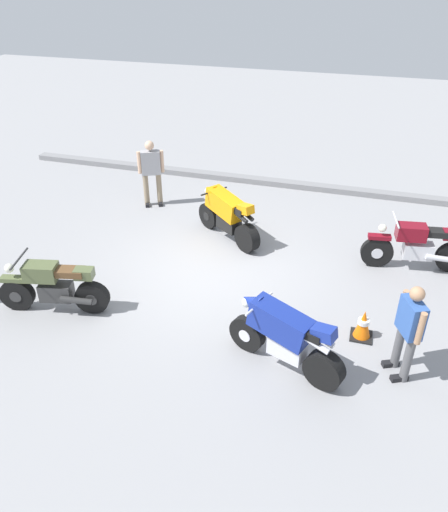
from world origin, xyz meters
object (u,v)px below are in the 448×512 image
at_px(person_in_blue_shirt, 409,327).
at_px(motorcycle_olive_vintage, 53,287).
at_px(motorcycle_maroon_cruiser, 417,246).
at_px(traffic_cone, 363,324).
at_px(person_in_gray_shirt, 151,169).
at_px(motorcycle_orange_sportbike, 227,214).
at_px(motorcycle_blue_sportbike, 284,336).

bearing_deg(person_in_blue_shirt, motorcycle_olive_vintage, -23.79).
distance_m(motorcycle_maroon_cruiser, traffic_cone, 2.61).
relative_size(motorcycle_maroon_cruiser, person_in_gray_shirt, 1.26).
bearing_deg(motorcycle_orange_sportbike, motorcycle_blue_sportbike, 153.69).
bearing_deg(person_in_gray_shirt, motorcycle_blue_sportbike, 15.83).
bearing_deg(person_in_gray_shirt, person_in_blue_shirt, 27.69).
height_order(motorcycle_olive_vintage, motorcycle_maroon_cruiser, motorcycle_maroon_cruiser).
bearing_deg(motorcycle_orange_sportbike, person_in_gray_shirt, 8.63).
xyz_separation_m(motorcycle_maroon_cruiser, traffic_cone, (-0.86, -2.45, -0.26)).
height_order(motorcycle_olive_vintage, motorcycle_orange_sportbike, motorcycle_orange_sportbike).
height_order(person_in_gray_shirt, traffic_cone, person_in_gray_shirt).
xyz_separation_m(motorcycle_blue_sportbike, motorcycle_maroon_cruiser, (2.00, 3.48, -0.07)).
xyz_separation_m(motorcycle_orange_sportbike, person_in_blue_shirt, (3.66, -3.29, 0.29)).
bearing_deg(motorcycle_olive_vintage, traffic_cone, 175.93).
relative_size(motorcycle_orange_sportbike, traffic_cone, 3.20).
xyz_separation_m(motorcycle_blue_sportbike, person_in_gray_shirt, (-4.20, 4.79, 0.34)).
bearing_deg(traffic_cone, motorcycle_orange_sportbike, 139.74).
xyz_separation_m(person_in_blue_shirt, traffic_cone, (-0.59, 0.69, -0.62)).
distance_m(motorcycle_blue_sportbike, motorcycle_maroon_cruiser, 4.01).
relative_size(motorcycle_blue_sportbike, person_in_blue_shirt, 1.20).
distance_m(motorcycle_blue_sportbike, person_in_blue_shirt, 1.78).
relative_size(motorcycle_olive_vintage, motorcycle_orange_sportbike, 1.14).
distance_m(motorcycle_blue_sportbike, person_in_gray_shirt, 6.38).
distance_m(motorcycle_orange_sportbike, person_in_blue_shirt, 4.93).
bearing_deg(motorcycle_blue_sportbike, person_in_blue_shirt, -147.97).
relative_size(motorcycle_olive_vintage, person_in_gray_shirt, 1.17).
bearing_deg(motorcycle_orange_sportbike, motorcycle_olive_vintage, 92.89).
height_order(motorcycle_olive_vintage, person_in_blue_shirt, person_in_blue_shirt).
bearing_deg(motorcycle_blue_sportbike, traffic_cone, -117.06).
distance_m(motorcycle_olive_vintage, motorcycle_orange_sportbike, 4.02).
bearing_deg(traffic_cone, motorcycle_blue_sportbike, -137.73).
bearing_deg(motorcycle_orange_sportbike, person_in_blue_shirt, 173.69).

